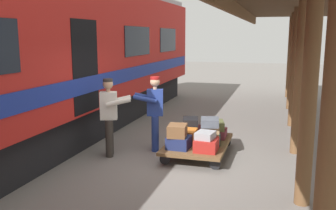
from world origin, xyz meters
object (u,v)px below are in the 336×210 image
(suitcase_gray_aluminum, at_px, (205,135))
(suitcase_tan_vintage, at_px, (210,131))
(suitcase_burgundy_valise, at_px, (215,133))
(suitcase_slate_roller, at_px, (210,122))
(suitcase_teal_softside, at_px, (211,140))
(suitcase_brown_leather, at_px, (177,131))
(train_car, at_px, (26,60))
(suitcase_navy_fabric, at_px, (179,142))
(porter_in_overalls, at_px, (154,111))
(luggage_cart, at_px, (198,144))
(suitcase_red_plastic, at_px, (206,145))
(suitcase_maroon_trunk, at_px, (191,131))
(suitcase_orange_carryall, at_px, (185,135))
(suitcase_olive_duffel, at_px, (216,125))
(suitcase_black_hardshell, at_px, (191,122))
(porter_by_door, at_px, (110,114))

(suitcase_gray_aluminum, bearing_deg, suitcase_tan_vintage, -90.51)
(suitcase_burgundy_valise, relative_size, suitcase_slate_roller, 1.16)
(suitcase_teal_softside, height_order, suitcase_brown_leather, suitcase_brown_leather)
(train_car, relative_size, suitcase_navy_fabric, 38.87)
(train_car, bearing_deg, porter_in_overalls, -166.82)
(luggage_cart, bearing_deg, suitcase_teal_softside, 180.00)
(suitcase_red_plastic, bearing_deg, suitcase_maroon_trunk, -62.09)
(suitcase_tan_vintage, xyz_separation_m, suitcase_gray_aluminum, (0.00, 0.52, 0.04))
(suitcase_orange_carryall, xyz_separation_m, suitcase_olive_duffel, (-0.60, -0.54, 0.15))
(suitcase_burgundy_valise, distance_m, suitcase_olive_duffel, 0.19)
(suitcase_maroon_trunk, height_order, suitcase_burgundy_valise, suitcase_maroon_trunk)
(suitcase_maroon_trunk, relative_size, suitcase_black_hardshell, 0.91)
(train_car, relative_size, luggage_cart, 9.00)
(suitcase_black_hardshell, relative_size, suitcase_brown_leather, 1.10)
(suitcase_teal_softside, distance_m, suitcase_brown_leather, 0.88)
(suitcase_olive_duffel, distance_m, suitcase_brown_leather, 1.28)
(luggage_cart, bearing_deg, suitcase_slate_roller, 167.54)
(porter_by_door, bearing_deg, suitcase_teal_softside, -164.99)
(suitcase_burgundy_valise, height_order, suitcase_olive_duffel, suitcase_olive_duffel)
(train_car, xyz_separation_m, suitcase_navy_fabric, (-3.58, -0.03, -1.64))
(train_car, bearing_deg, suitcase_red_plastic, -179.56)
(luggage_cart, bearing_deg, suitcase_brown_leather, 59.93)
(suitcase_tan_vintage, relative_size, suitcase_brown_leather, 0.94)
(suitcase_brown_leather, bearing_deg, porter_in_overalls, -41.78)
(suitcase_burgundy_valise, distance_m, suitcase_tan_vintage, 0.60)
(suitcase_burgundy_valise, relative_size, porter_in_overalls, 0.32)
(suitcase_brown_leather, bearing_deg, suitcase_olive_duffel, -119.97)
(suitcase_red_plastic, xyz_separation_m, suitcase_orange_carryall, (0.58, -0.55, 0.01))
(luggage_cart, bearing_deg, suitcase_red_plastic, 117.91)
(suitcase_tan_vintage, height_order, suitcase_brown_leather, suitcase_brown_leather)
(porter_by_door, bearing_deg, suitcase_orange_carryall, -159.75)
(suitcase_tan_vintage, bearing_deg, suitcase_gray_aluminum, 89.49)
(luggage_cart, xyz_separation_m, suitcase_burgundy_valise, (-0.29, -0.55, 0.13))
(suitcase_red_plastic, distance_m, porter_in_overalls, 1.56)
(suitcase_burgundy_valise, distance_m, suitcase_black_hardshell, 0.63)
(suitcase_olive_duffel, height_order, suitcase_slate_roller, suitcase_slate_roller)
(suitcase_black_hardshell, distance_m, porter_in_overalls, 0.93)
(suitcase_maroon_trunk, distance_m, suitcase_brown_leather, 1.14)
(porter_by_door, bearing_deg, suitcase_olive_duffel, -152.59)
(suitcase_burgundy_valise, height_order, suitcase_black_hardshell, suitcase_black_hardshell)
(luggage_cart, xyz_separation_m, suitcase_gray_aluminum, (-0.26, 0.54, 0.36))
(suitcase_red_plastic, height_order, suitcase_black_hardshell, suitcase_black_hardshell)
(luggage_cart, xyz_separation_m, suitcase_slate_roller, (-0.27, 0.06, 0.53))
(train_car, relative_size, suitcase_burgundy_valise, 32.59)
(suitcase_slate_roller, bearing_deg, suitcase_maroon_trunk, -47.46)
(suitcase_red_plastic, height_order, suitcase_gray_aluminum, suitcase_gray_aluminum)
(suitcase_navy_fabric, relative_size, suitcase_olive_duffel, 0.87)
(suitcase_red_plastic, relative_size, suitcase_gray_aluminum, 1.30)
(suitcase_tan_vintage, xyz_separation_m, suitcase_brown_leather, (0.59, 0.54, 0.09))
(porter_in_overalls, bearing_deg, suitcase_black_hardshell, -148.22)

